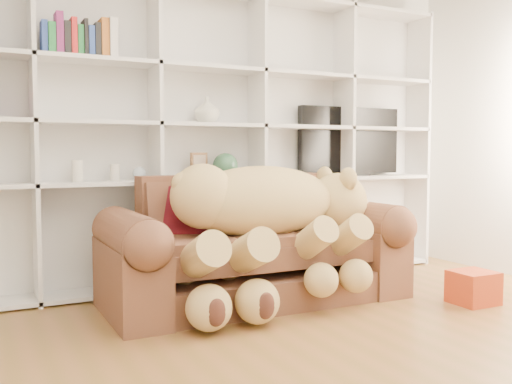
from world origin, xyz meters
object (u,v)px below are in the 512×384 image
gift_box (473,287)px  tv (349,142)px  sofa (254,254)px  teddy_bear (268,215)px

gift_box → tv: 1.81m
sofa → teddy_bear: size_ratio=1.27×
teddy_bear → gift_box: bearing=-34.1°
teddy_bear → sofa: bearing=85.7°
sofa → tv: tv is taller
gift_box → sofa: bearing=149.5°
teddy_bear → tv: bearing=23.7°
sofa → teddy_bear: (0.02, -0.18, 0.30)m
sofa → tv: (1.32, 0.67, 0.83)m
sofa → gift_box: (1.35, -0.80, -0.23)m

